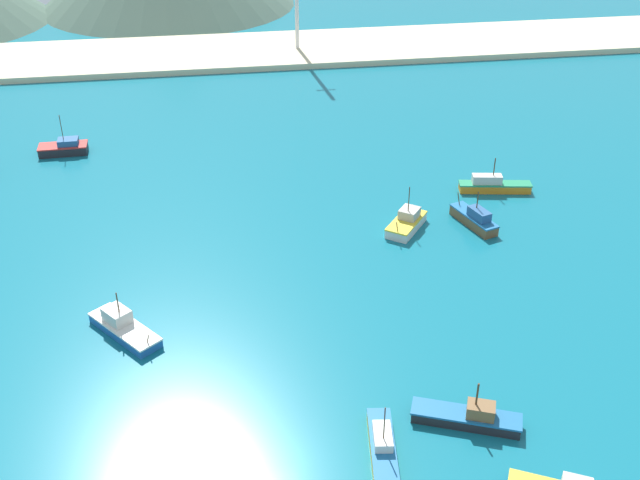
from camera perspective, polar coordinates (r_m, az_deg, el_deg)
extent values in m
cube|color=#146B7F|center=(91.21, -4.89, -2.59)|extent=(260.00, 280.00, 0.50)
cube|color=orange|center=(111.85, 13.01, 3.85)|extent=(10.29, 3.71, 1.11)
cube|color=#238C5B|center=(111.56, 13.05, 4.15)|extent=(10.49, 3.78, 0.20)
cube|color=beige|center=(110.98, 12.46, 4.50)|extent=(4.37, 2.20, 1.24)
cylinder|color=#4C3823|center=(110.33, 13.00, 5.40)|extent=(0.16, 0.16, 2.66)
cube|color=silver|center=(99.98, 6.50, 1.11)|extent=(6.69, 7.49, 1.17)
cube|color=gold|center=(99.64, 6.52, 1.45)|extent=(6.82, 7.64, 0.20)
cube|color=#B2ADA3|center=(100.03, 6.74, 2.03)|extent=(3.35, 3.41, 1.23)
cylinder|color=#4C3823|center=(96.69, 5.82, 1.01)|extent=(0.50, 0.61, 1.58)
cylinder|color=#4C3823|center=(98.51, 6.71, 3.09)|extent=(0.12, 0.12, 3.43)
cube|color=#232328|center=(127.50, -18.75, 6.45)|extent=(7.43, 3.34, 1.28)
cube|color=red|center=(127.21, -18.80, 6.75)|extent=(7.57, 3.40, 0.20)
cube|color=#28568C|center=(126.85, -18.44, 7.04)|extent=(3.19, 2.44, 0.96)
cylinder|color=#4C3823|center=(126.03, -18.90, 8.04)|extent=(0.11, 0.11, 4.02)
cube|color=#232328|center=(72.05, 10.91, -13.09)|extent=(9.90, 5.76, 0.99)
cube|color=#1E669E|center=(71.64, 10.96, -12.74)|extent=(10.09, 5.88, 0.20)
cube|color=brown|center=(71.18, 12.01, -12.42)|extent=(2.96, 2.52, 1.27)
cylinder|color=#4C3823|center=(69.95, 11.76, -11.29)|extent=(0.18, 0.18, 2.38)
cube|color=#1E5BA8|center=(83.37, -14.45, -6.63)|extent=(8.01, 9.08, 0.92)
cube|color=white|center=(83.04, -14.50, -6.32)|extent=(8.17, 9.26, 0.20)
cube|color=beige|center=(83.37, -15.04, -5.51)|extent=(3.42, 3.54, 1.50)
cylinder|color=#4C3823|center=(79.80, -12.83, -7.29)|extent=(0.44, 0.51, 1.26)
cylinder|color=#4C3823|center=(81.85, -15.00, -4.56)|extent=(0.14, 0.14, 2.42)
cube|color=brown|center=(102.36, 11.48, 1.45)|extent=(4.46, 8.13, 1.29)
cube|color=#1E669E|center=(102.00, 11.52, 1.81)|extent=(4.55, 8.30, 0.20)
cube|color=#28568C|center=(101.00, 11.90, 1.93)|extent=(2.53, 3.60, 1.26)
cylinder|color=#4C3823|center=(104.05, 10.40, 3.05)|extent=(0.34, 0.73, 1.74)
cylinder|color=#4C3823|center=(100.61, 11.78, 2.98)|extent=(0.16, 0.16, 2.30)
cube|color=gold|center=(67.79, 4.80, -15.97)|extent=(3.46, 10.50, 1.03)
cube|color=#1E669E|center=(67.34, 4.82, -15.62)|extent=(3.53, 10.71, 0.20)
cube|color=silver|center=(67.85, 4.73, -14.52)|extent=(1.98, 3.33, 0.87)
cylinder|color=#4C3823|center=(65.87, 4.87, -13.57)|extent=(0.11, 0.11, 3.49)
cube|color=beige|center=(170.85, -7.39, 13.84)|extent=(247.00, 25.34, 1.20)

